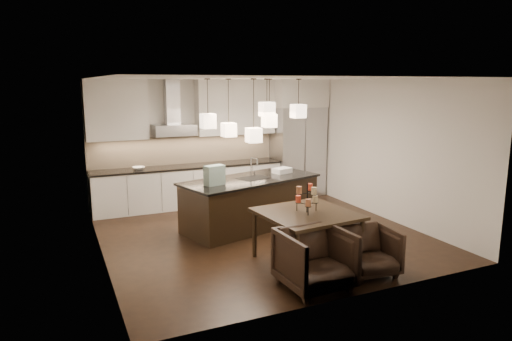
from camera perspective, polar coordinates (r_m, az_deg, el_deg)
name	(u,v)px	position (r m, az deg, el deg)	size (l,w,h in m)	color
floor	(260,234)	(8.43, 0.56, -8.00)	(5.50, 5.50, 0.02)	black
ceiling	(261,78)	(7.98, 0.60, 11.53)	(5.50, 5.50, 0.02)	white
wall_back	(211,141)	(10.63, -5.67, 3.71)	(5.50, 0.02, 2.80)	silver
wall_front	(354,192)	(5.75, 12.19, -2.65)	(5.50, 0.02, 2.80)	silver
wall_left	(97,171)	(7.39, -19.25, -0.02)	(0.02, 5.50, 2.80)	silver
wall_right	(385,149)	(9.57, 15.79, 2.55)	(0.02, 5.50, 2.80)	silver
refrigerator	(298,151)	(11.18, 5.25, 2.39)	(1.20, 0.72, 2.15)	#B7B7BA
fridge_panel	(299,93)	(11.06, 5.38, 9.58)	(1.26, 0.72, 0.65)	silver
lower_cabinets	(190,187)	(10.31, -8.28, -2.01)	(4.21, 0.62, 0.88)	silver
countertop	(189,166)	(10.21, -8.35, 0.51)	(4.21, 0.66, 0.04)	black
backsplash	(185,150)	(10.45, -8.86, 2.59)	(4.21, 0.02, 0.63)	tan
upper_cab_left	(116,110)	(9.91, -17.09, 7.26)	(1.25, 0.35, 1.25)	silver
upper_cab_right	(236,107)	(10.57, -2.56, 7.93)	(1.86, 0.35, 1.25)	silver
hood_canopy	(174,130)	(10.07, -10.21, 5.02)	(0.90, 0.52, 0.24)	#B7B7BA
hood_chimney	(172,102)	(10.14, -10.48, 8.45)	(0.30, 0.28, 0.96)	#B7B7BA
fruit_bowl	(139,168)	(9.92, -14.46, 0.27)	(0.26, 0.26, 0.06)	silver
island_body	(250,204)	(8.73, -0.71, -4.17)	(2.58, 1.03, 0.91)	black
island_top	(250,179)	(8.61, -0.72, -1.13)	(2.66, 1.11, 0.04)	black
faucet	(251,167)	(8.71, -0.62, 0.46)	(0.10, 0.25, 0.39)	silver
tote_bag	(214,175)	(8.06, -5.22, -0.59)	(0.35, 0.19, 0.35)	#245D45
food_container	(282,170)	(9.13, 3.28, 0.01)	(0.35, 0.25, 0.10)	silver
dining_table	(306,237)	(7.09, 6.32, -8.30)	(1.33, 1.33, 0.80)	black
candelabra	(307,197)	(6.91, 6.43, -3.34)	(0.38, 0.38, 0.47)	black
candle_a	(315,199)	(7.01, 7.41, -3.54)	(0.08, 0.08, 0.11)	beige
candle_b	(298,199)	(6.98, 5.31, -3.55)	(0.08, 0.08, 0.11)	#E34529
candle_c	(308,203)	(6.78, 6.54, -4.02)	(0.08, 0.08, 0.11)	#AE633E
candle_d	(310,187)	(7.02, 6.77, -2.07)	(0.08, 0.08, 0.11)	#E34529
candle_e	(299,190)	(6.82, 5.40, -2.43)	(0.08, 0.08, 0.11)	#AE633E
candle_f	(314,191)	(6.78, 7.27, -2.54)	(0.08, 0.08, 0.11)	beige
armchair_left	(315,259)	(6.25, 7.39, -10.94)	(0.87, 0.89, 0.81)	black
armchair_right	(369,251)	(6.85, 13.89, -9.75)	(0.73, 0.75, 0.68)	black
pendant_a	(208,121)	(8.20, -6.02, 6.16)	(0.24, 0.24, 0.26)	#FFDDB8
pendant_b	(229,130)	(8.62, -3.43, 5.10)	(0.24, 0.24, 0.26)	#FFDDB8
pendant_c	(267,109)	(8.44, 1.36, 7.67)	(0.24, 0.24, 0.26)	#FFDDB8
pendant_d	(269,121)	(8.96, 1.66, 6.25)	(0.24, 0.24, 0.26)	#FFDDB8
pendant_e	(298,111)	(8.89, 5.30, 7.40)	(0.24, 0.24, 0.26)	#FFDDB8
pendant_f	(254,135)	(8.17, -0.30, 4.44)	(0.24, 0.24, 0.26)	#FFDDB8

